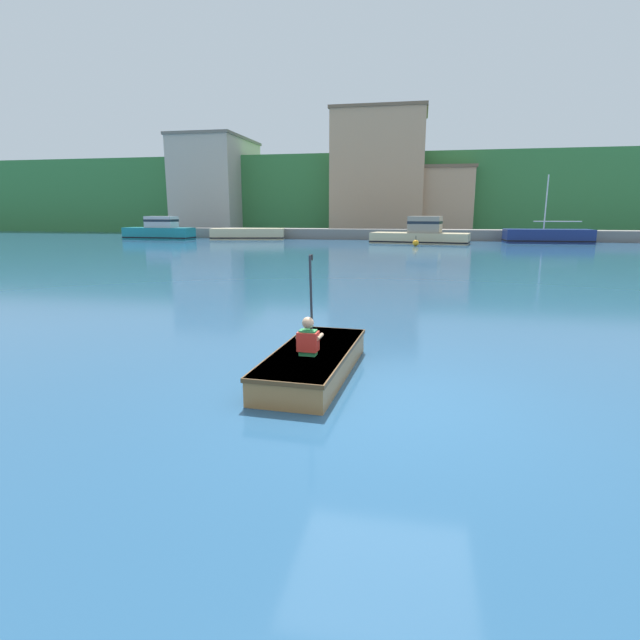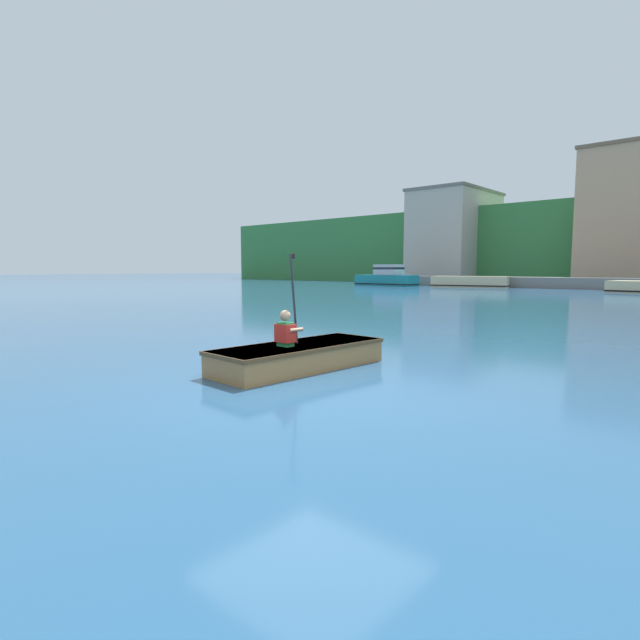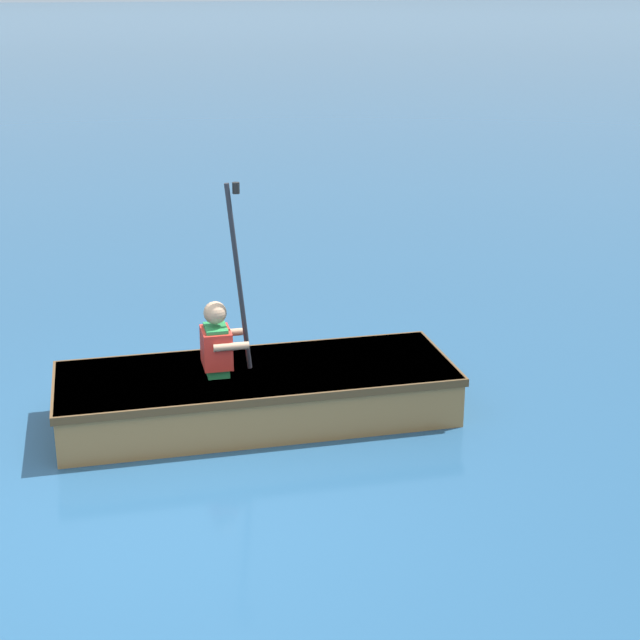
% 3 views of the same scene
% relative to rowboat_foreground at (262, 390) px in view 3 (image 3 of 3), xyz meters
% --- Properties ---
extents(ground_plane, '(300.00, 300.00, 0.00)m').
position_rel_rowboat_foreground_xyz_m(ground_plane, '(1.17, -1.01, -0.23)').
color(ground_plane, navy).
extents(rowboat_foreground, '(1.23, 3.13, 0.39)m').
position_rel_rowboat_foreground_xyz_m(rowboat_foreground, '(0.00, 0.00, 0.00)').
color(rowboat_foreground, '#A3703D').
rests_on(rowboat_foreground, ground).
extents(person_paddler, '(0.37, 0.38, 1.43)m').
position_rel_rowboat_foreground_xyz_m(person_paddler, '(-0.02, -0.33, 0.43)').
color(person_paddler, '#267F3F').
rests_on(person_paddler, rowboat_foreground).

